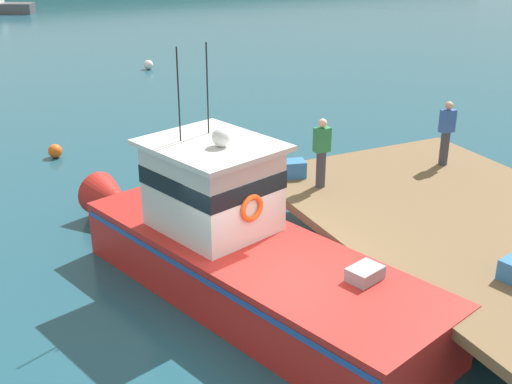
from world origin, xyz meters
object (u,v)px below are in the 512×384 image
main_fishing_boat (235,246)px  mooring_buoy_spare_mooring (55,151)px  moored_boat_mid_harbor (0,7)px  deckhand_by_the_boat (322,151)px  deckhand_further_back (446,132)px  crate_stack_mid_dock (292,169)px  mooring_buoy_inshore (148,65)px

main_fishing_boat → mooring_buoy_spare_mooring: bearing=100.8°
moored_boat_mid_harbor → deckhand_by_the_boat: bearing=-86.5°
mooring_buoy_spare_mooring → main_fishing_boat: bearing=-79.2°
deckhand_further_back → moored_boat_mid_harbor: bearing=98.1°
deckhand_further_back → moored_boat_mid_harbor: size_ratio=0.31×
main_fishing_boat → crate_stack_mid_dock: 3.54m
main_fishing_boat → crate_stack_mid_dock: bearing=42.7°
moored_boat_mid_harbor → mooring_buoy_inshore: moored_boat_mid_harbor is taller
deckhand_further_back → mooring_buoy_spare_mooring: (-8.27, 8.21, -1.84)m
crate_stack_mid_dock → moored_boat_mid_harbor: (-2.37, 42.75, -0.93)m
moored_boat_mid_harbor → mooring_buoy_inshore: size_ratio=11.51×
main_fishing_boat → mooring_buoy_inshore: bearing=77.6°
deckhand_by_the_boat → moored_boat_mid_harbor: (-2.65, 43.59, -1.59)m
crate_stack_mid_dock → deckhand_further_back: deckhand_further_back is taller
deckhand_by_the_boat → deckhand_further_back: same height
moored_boat_mid_harbor → crate_stack_mid_dock: bearing=-86.8°
main_fishing_boat → moored_boat_mid_harbor: (0.22, 45.14, -0.54)m
crate_stack_mid_dock → moored_boat_mid_harbor: crate_stack_mid_dock is taller
crate_stack_mid_dock → deckhand_further_back: bearing=-13.5°
main_fishing_boat → moored_boat_mid_harbor: bearing=89.7°
crate_stack_mid_dock → mooring_buoy_inshore: (1.99, 18.42, -1.17)m
deckhand_by_the_boat → crate_stack_mid_dock: bearing=108.4°
main_fishing_boat → moored_boat_mid_harbor: main_fishing_boat is taller
main_fishing_boat → deckhand_further_back: main_fishing_boat is taller
moored_boat_mid_harbor → mooring_buoy_spare_mooring: (-2.07, -35.46, -0.25)m
deckhand_further_back → moored_boat_mid_harbor: (-6.19, 43.67, -1.59)m
main_fishing_boat → deckhand_further_back: bearing=12.9°
crate_stack_mid_dock → deckhand_by_the_boat: 1.10m
deckhand_by_the_boat → mooring_buoy_inshore: deckhand_by_the_boat is taller
crate_stack_mid_dock → mooring_buoy_spare_mooring: bearing=121.3°
crate_stack_mid_dock → mooring_buoy_inshore: size_ratio=1.32×
mooring_buoy_spare_mooring → mooring_buoy_inshore: 12.84m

